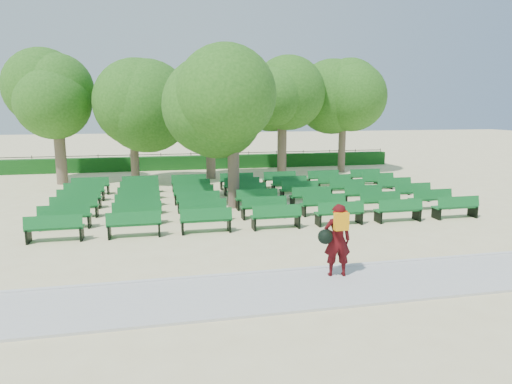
# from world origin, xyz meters

# --- Properties ---
(ground) EXTENTS (120.00, 120.00, 0.00)m
(ground) POSITION_xyz_m (0.00, 0.00, 0.00)
(ground) COLOR beige
(paving) EXTENTS (30.00, 2.20, 0.06)m
(paving) POSITION_xyz_m (0.00, -7.40, 0.03)
(paving) COLOR beige
(paving) RESTS_ON ground
(curb) EXTENTS (30.00, 0.12, 0.10)m
(curb) POSITION_xyz_m (0.00, -6.25, 0.05)
(curb) COLOR silver
(curb) RESTS_ON ground
(hedge) EXTENTS (26.00, 0.70, 0.90)m
(hedge) POSITION_xyz_m (0.00, 14.00, 0.45)
(hedge) COLOR #134B15
(hedge) RESTS_ON ground
(fence) EXTENTS (26.00, 0.10, 1.02)m
(fence) POSITION_xyz_m (0.00, 14.40, 0.00)
(fence) COLOR black
(fence) RESTS_ON ground
(tree_line) EXTENTS (21.80, 6.80, 7.04)m
(tree_line) POSITION_xyz_m (0.00, 10.00, 0.00)
(tree_line) COLOR #2E671B
(tree_line) RESTS_ON ground
(bench_array) EXTENTS (1.72, 0.61, 1.07)m
(bench_array) POSITION_xyz_m (0.57, 1.90, 0.09)
(bench_array) COLOR #116225
(bench_array) RESTS_ON ground
(tree_among) EXTENTS (4.56, 4.56, 6.08)m
(tree_among) POSITION_xyz_m (-0.23, 1.58, 4.01)
(tree_among) COLOR brown
(tree_among) RESTS_ON ground
(person) EXTENTS (0.87, 0.55, 1.78)m
(person) POSITION_xyz_m (0.85, -6.82, 0.98)
(person) COLOR #40090C
(person) RESTS_ON ground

